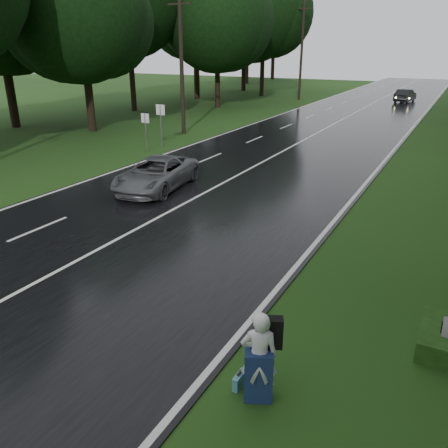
{
  "coord_description": "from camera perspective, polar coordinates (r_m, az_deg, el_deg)",
  "views": [
    {
      "loc": [
        9.38,
        -7.66,
        5.9
      ],
      "look_at": [
        3.69,
        3.03,
        1.1
      ],
      "focal_mm": 36.1,
      "sensor_mm": 36.0,
      "label": 1
    }
  ],
  "objects": [
    {
      "name": "hitchhiker",
      "position": [
        8.19,
        4.54,
        -16.74
      ],
      "size": [
        0.77,
        0.75,
        1.79
      ],
      "color": "silver",
      "rests_on": "ground"
    },
    {
      "name": "tree_left_f",
      "position": [
        59.26,
        4.76,
        15.84
      ],
      "size": [
        10.85,
        10.85,
        16.96
      ],
      "primitive_type": null,
      "color": "black",
      "rests_on": "ground"
    },
    {
      "name": "tree_left_e",
      "position": [
        48.09,
        -0.82,
        14.58
      ],
      "size": [
        8.79,
        8.79,
        13.74
      ],
      "primitive_type": null,
      "color": "black",
      "rests_on": "ground"
    },
    {
      "name": "road_sign_a",
      "position": [
        27.69,
        -9.7,
        9.01
      ],
      "size": [
        0.54,
        0.1,
        2.25
      ],
      "primitive_type": null,
      "color": "white",
      "rests_on": "ground"
    },
    {
      "name": "suitcase",
      "position": [
        8.83,
        1.95,
        -19.16
      ],
      "size": [
        0.11,
        0.39,
        0.28
      ],
      "primitive_type": "cube",
      "rotation": [
        0.0,
        0.0,
        6.28
      ],
      "color": "teal",
      "rests_on": "ground"
    },
    {
      "name": "ground",
      "position": [
        13.48,
        -20.45,
        -5.84
      ],
      "size": [
        160.0,
        160.0,
        0.0
      ],
      "primitive_type": "plane",
      "color": "#1E4113",
      "rests_on": "ground"
    },
    {
      "name": "far_car",
      "position": [
        56.19,
        21.97,
        14.86
      ],
      "size": [
        1.99,
        4.34,
        1.38
      ],
      "primitive_type": "imported",
      "rotation": [
        0.0,
        0.0,
        3.01
      ],
      "color": "black",
      "rests_on": "road"
    },
    {
      "name": "grey_car",
      "position": [
        19.94,
        -8.57,
        6.32
      ],
      "size": [
        2.9,
        5.15,
        1.36
      ],
      "primitive_type": "imported",
      "rotation": [
        0.0,
        0.0,
        0.14
      ],
      "color": "#535559",
      "rests_on": "road"
    },
    {
      "name": "lane_center",
      "position": [
        29.79,
        9.23,
        10.02
      ],
      "size": [
        0.12,
        140.0,
        0.01
      ],
      "primitive_type": "cube",
      "color": "silver",
      "rests_on": "road"
    },
    {
      "name": "tree_left_d",
      "position": [
        35.6,
        -16.26,
        11.24
      ],
      "size": [
        8.73,
        8.73,
        13.64
      ],
      "primitive_type": null,
      "color": "black",
      "rests_on": "ground"
    },
    {
      "name": "road",
      "position": [
        29.8,
        9.22,
        9.97
      ],
      "size": [
        12.0,
        140.0,
        0.04
      ],
      "primitive_type": "cube",
      "color": "black",
      "rests_on": "ground"
    },
    {
      "name": "utility_pole_mid",
      "position": [
        33.28,
        -5.11,
        11.33
      ],
      "size": [
        1.8,
        0.28,
        9.4
      ],
      "primitive_type": null,
      "color": "black",
      "rests_on": "ground"
    },
    {
      "name": "utility_pole_far",
      "position": [
        55.69,
        9.45,
        15.27
      ],
      "size": [
        1.8,
        0.28,
        10.82
      ],
      "primitive_type": null,
      "color": "black",
      "rests_on": "ground"
    },
    {
      "name": "road_sign_b",
      "position": [
        28.9,
        -7.82,
        9.65
      ],
      "size": [
        0.62,
        0.1,
        2.59
      ],
      "primitive_type": null,
      "color": "white",
      "rests_on": "ground"
    }
  ]
}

